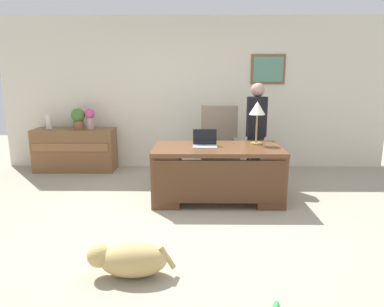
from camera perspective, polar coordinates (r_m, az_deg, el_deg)
ground_plane at (r=4.18m, az=0.43°, el=-11.01°), size 12.00×12.00×0.00m
back_wall at (r=6.43m, az=0.58°, el=9.76°), size 7.00×0.16×2.70m
desk at (r=4.74m, az=4.16°, el=-2.99°), size 1.72×0.90×0.74m
credenza at (r=6.58m, az=-18.59°, el=0.60°), size 1.41×0.50×0.76m
armchair at (r=5.72m, az=4.51°, el=0.94°), size 0.60×0.59×1.19m
person_standing at (r=5.52m, az=10.45°, el=3.33°), size 0.32×0.32×1.57m
dog_lying at (r=3.13m, az=-10.30°, el=-16.64°), size 0.75×0.31×0.30m
laptop at (r=4.69m, az=2.12°, el=1.85°), size 0.32×0.22×0.22m
desk_lamp at (r=4.85m, az=10.64°, el=6.90°), size 0.22×0.22×0.59m
vase_with_flowers at (r=6.39m, az=-16.38°, el=5.70°), size 0.17×0.17×0.35m
vase_empty at (r=6.65m, az=-22.43°, el=4.81°), size 0.10×0.10×0.24m
potted_plant at (r=6.46m, az=-18.15°, el=5.61°), size 0.24×0.24×0.36m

